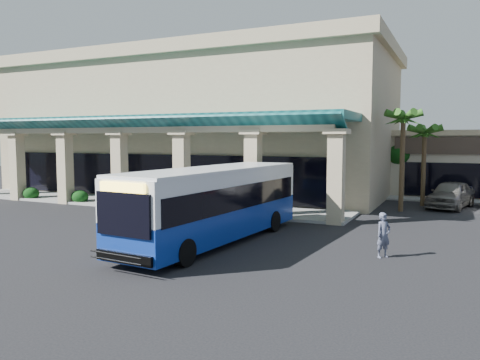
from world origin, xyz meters
The scene contains 9 objects.
ground centered at (0.00, 0.00, 0.00)m, with size 110.00×110.00×0.00m, color black.
main_building centered at (-8.00, 16.00, 5.67)m, with size 30.80×14.80×11.35m, color tan, non-canonical shape.
arcade centered at (-8.00, 6.80, 2.85)m, with size 30.00×6.20×5.70m, color #0C484B, non-canonical shape.
palm_0 centered at (8.50, 11.00, 3.30)m, with size 2.40×2.40×6.60m, color #245416, non-canonical shape.
palm_1 centered at (9.50, 14.00, 2.90)m, with size 2.40×2.40×5.80m, color #245416, non-canonical shape.
broadleaf_tree centered at (7.50, 19.00, 2.41)m, with size 2.60×2.60×4.81m, color black, non-canonical shape.
transit_bus centered at (2.47, -1.00, 1.54)m, with size 2.57×11.04×3.08m, color navy, non-canonical shape.
pedestrian centered at (9.14, -0.64, 0.82)m, with size 0.60×0.39×1.63m, color #525870.
car_silver centered at (11.14, 13.75, 0.84)m, with size 1.99×4.96×1.69m, color slate.
Camera 1 is at (11.46, -17.79, 4.25)m, focal length 35.00 mm.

